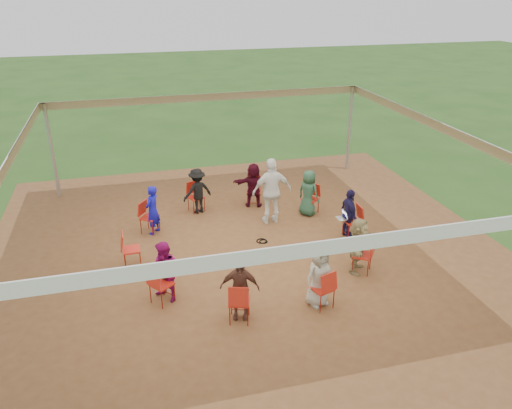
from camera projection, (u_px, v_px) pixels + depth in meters
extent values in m
plane|color=#254A17|center=(248.00, 250.00, 12.82)|extent=(80.00, 80.00, 0.00)
plane|color=brown|center=(248.00, 250.00, 12.81)|extent=(13.00, 13.00, 0.00)
cylinder|color=#B2B2B7|center=(52.00, 152.00, 15.43)|extent=(0.12, 0.12, 3.00)
cylinder|color=#B2B2B7|center=(349.00, 129.00, 17.78)|extent=(0.12, 0.12, 3.00)
plane|color=white|center=(247.00, 138.00, 11.59)|extent=(10.30, 10.30, 0.00)
cube|color=white|center=(335.00, 246.00, 7.10)|extent=(10.30, 0.03, 0.24)
cube|color=white|center=(209.00, 97.00, 16.17)|extent=(10.30, 0.03, 0.24)
cube|color=white|center=(9.00, 162.00, 10.42)|extent=(0.03, 10.30, 0.24)
cube|color=white|center=(441.00, 127.00, 12.85)|extent=(0.03, 10.30, 0.24)
imported|color=#1B1641|center=(349.00, 214.00, 13.20)|extent=(0.42, 0.81, 1.37)
imported|color=#275038|center=(308.00, 193.00, 14.50)|extent=(0.70, 0.76, 1.37)
imported|color=#3C0917|center=(254.00, 185.00, 15.05)|extent=(1.36, 0.84, 1.37)
imported|color=black|center=(197.00, 191.00, 14.64)|extent=(0.98, 0.70, 1.37)
imported|color=#1312B0|center=(153.00, 210.00, 13.42)|extent=(0.56, 0.60, 1.37)
imported|color=#930E60|center=(165.00, 272.00, 10.56)|extent=(0.71, 0.77, 1.37)
imported|color=brown|center=(240.00, 288.00, 10.01)|extent=(0.89, 0.64, 1.37)
imported|color=#B1AE9B|center=(319.00, 276.00, 10.43)|extent=(0.76, 0.57, 1.37)
imported|color=#9B8C5C|center=(358.00, 245.00, 11.64)|extent=(1.13, 1.31, 1.37)
imported|color=white|center=(272.00, 191.00, 13.91)|extent=(1.13, 0.58, 1.92)
torus|color=black|center=(262.00, 241.00, 13.24)|extent=(0.32, 0.32, 0.03)
torus|color=black|center=(263.00, 241.00, 13.22)|extent=(0.26, 0.26, 0.03)
cube|color=#B7B7BC|center=(341.00, 218.00, 13.19)|extent=(0.21, 0.31, 0.01)
cube|color=#B7B7BC|center=(345.00, 214.00, 13.17)|extent=(0.07, 0.31, 0.20)
cube|color=#CCE0FF|center=(345.00, 214.00, 13.17)|extent=(0.05, 0.27, 0.17)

